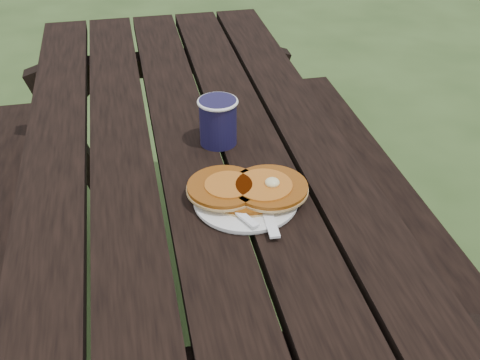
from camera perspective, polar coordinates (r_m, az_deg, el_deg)
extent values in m
plane|color=#30461E|center=(1.93, -4.05, -15.74)|extent=(60.00, 60.00, 0.00)
cube|color=black|center=(1.45, -5.20, 3.22)|extent=(0.75, 1.80, 0.04)
cube|color=black|center=(1.76, 13.59, -3.37)|extent=(0.25, 1.80, 0.04)
cylinder|color=white|center=(1.22, 0.55, -2.00)|extent=(0.27, 0.27, 0.01)
cylinder|color=#934A10|center=(1.22, 0.60, -1.20)|extent=(0.15, 0.15, 0.01)
cylinder|color=#934A10|center=(1.22, -1.55, -0.68)|extent=(0.15, 0.15, 0.01)
cylinder|color=#934A10|center=(1.22, 2.84, -0.71)|extent=(0.15, 0.15, 0.01)
cylinder|color=#A45617|center=(1.21, 2.29, -0.43)|extent=(0.12, 0.12, 0.00)
ellipsoid|color=#F4E59E|center=(1.21, 3.08, -0.24)|extent=(0.03, 0.03, 0.02)
cube|color=white|center=(1.18, 2.46, -2.73)|extent=(0.03, 0.18, 0.00)
cylinder|color=#171337|center=(1.39, -2.09, 5.54)|extent=(0.09, 0.09, 0.11)
torus|color=white|center=(1.37, -2.14, 7.43)|extent=(0.09, 0.09, 0.01)
cylinder|color=black|center=(1.37, -2.13, 7.36)|extent=(0.08, 0.08, 0.01)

